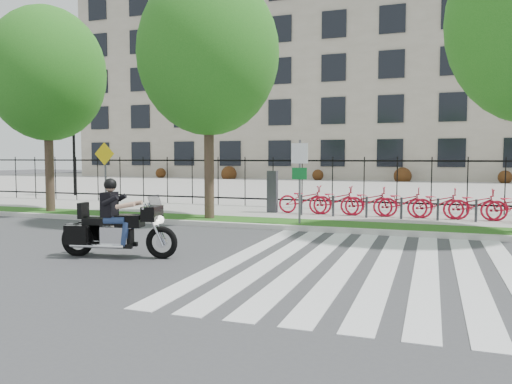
% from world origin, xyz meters
% --- Properties ---
extents(ground, '(120.00, 120.00, 0.00)m').
position_xyz_m(ground, '(0.00, 0.00, 0.00)').
color(ground, '#3D3D3F').
rests_on(ground, ground).
extents(curb, '(60.00, 0.20, 0.15)m').
position_xyz_m(curb, '(0.00, 4.10, 0.07)').
color(curb, beige).
rests_on(curb, ground).
extents(grass_verge, '(60.00, 1.50, 0.15)m').
position_xyz_m(grass_verge, '(0.00, 4.95, 0.07)').
color(grass_verge, '#164812').
rests_on(grass_verge, ground).
extents(sidewalk, '(60.00, 3.50, 0.15)m').
position_xyz_m(sidewalk, '(0.00, 7.45, 0.07)').
color(sidewalk, gray).
rests_on(sidewalk, ground).
extents(plaza, '(80.00, 34.00, 0.10)m').
position_xyz_m(plaza, '(0.00, 25.00, 0.05)').
color(plaza, gray).
rests_on(plaza, ground).
extents(crosswalk_stripes, '(5.70, 8.00, 0.01)m').
position_xyz_m(crosswalk_stripes, '(4.83, 0.00, 0.01)').
color(crosswalk_stripes, silver).
rests_on(crosswalk_stripes, ground).
extents(iron_fence, '(30.00, 0.06, 2.00)m').
position_xyz_m(iron_fence, '(0.00, 9.20, 1.15)').
color(iron_fence, black).
rests_on(iron_fence, sidewalk).
extents(office_building, '(60.00, 21.90, 20.15)m').
position_xyz_m(office_building, '(0.00, 44.92, 9.97)').
color(office_building, gray).
rests_on(office_building, ground).
extents(lamp_post_left, '(1.06, 0.70, 4.25)m').
position_xyz_m(lamp_post_left, '(-12.00, 12.00, 3.21)').
color(lamp_post_left, black).
rests_on(lamp_post_left, ground).
extents(street_tree_0, '(4.22, 4.22, 7.44)m').
position_xyz_m(street_tree_0, '(-7.31, 4.95, 5.14)').
color(street_tree_0, '#3C2A20').
rests_on(street_tree_0, grass_verge).
extents(street_tree_1, '(4.55, 4.55, 7.92)m').
position_xyz_m(street_tree_1, '(-0.84, 4.95, 5.44)').
color(street_tree_1, '#3C2A20').
rests_on(street_tree_1, grass_verge).
extents(bike_share_station, '(10.02, 0.87, 1.50)m').
position_xyz_m(bike_share_station, '(5.60, 7.20, 0.65)').
color(bike_share_station, '#2D2D33').
rests_on(bike_share_station, sidewalk).
extents(sign_pole_regulatory, '(0.50, 0.09, 2.50)m').
position_xyz_m(sign_pole_regulatory, '(2.29, 4.58, 1.74)').
color(sign_pole_regulatory, '#59595B').
rests_on(sign_pole_regulatory, grass_verge).
extents(sign_pole_warning, '(0.78, 0.09, 2.49)m').
position_xyz_m(sign_pole_warning, '(-4.60, 4.58, 1.74)').
color(sign_pole_warning, '#59595B').
rests_on(sign_pole_warning, grass_verge).
extents(motorcycle_rider, '(2.62, 0.99, 2.03)m').
position_xyz_m(motorcycle_rider, '(-0.29, -0.88, 0.68)').
color(motorcycle_rider, black).
rests_on(motorcycle_rider, ground).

